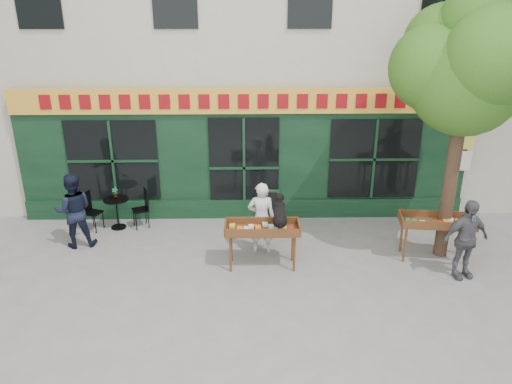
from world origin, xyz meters
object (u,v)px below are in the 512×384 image
woman (261,218)px  bistro_table (117,207)px  book_cart_center (262,231)px  man_left (74,211)px  book_cart_right (437,224)px  dog (280,210)px  man_right (465,239)px

woman → bistro_table: woman is taller
book_cart_center → bistro_table: size_ratio=1.98×
man_left → book_cart_right: bearing=161.4°
book_cart_center → bistro_table: (-3.46, 1.91, -0.28)m
woman → man_left: man_left is taller
book_cart_center → dog: dog is taller
man_right → bistro_table: 7.83m
book_cart_right → bistro_table: book_cart_right is taller
woman → man_left: (-4.16, 0.36, 0.05)m
man_left → dog: bearing=153.5°
dog → man_left: size_ratio=0.35×
book_cart_right → woman: bearing=-179.0°
bistro_table → dog: bearing=-27.3°
book_cart_right → man_left: size_ratio=0.91×
bistro_table → man_left: man_left is taller
book_cart_center → woman: size_ratio=0.93×
man_right → book_cart_right: bearing=98.7°
dog → book_cart_right: 3.39m
book_cart_center → man_right: man_right is taller
dog → book_cart_right: dog is taller
bistro_table → woman: bearing=-20.0°
man_right → bistro_table: size_ratio=2.19×
dog → man_right: (3.64, -0.43, -0.46)m
book_cart_center → bistro_table: 3.96m
man_right → bistro_table: bearing=149.1°
man_right → man_left: bearing=156.5°
dog → book_cart_right: bearing=5.9°
book_cart_right → man_left: 7.88m
book_cart_center → man_left: 4.28m
book_cart_center → man_right: (3.99, -0.48, 0.01)m
book_cart_center → book_cart_right: same height
book_cart_right → man_left: bearing=-178.5°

